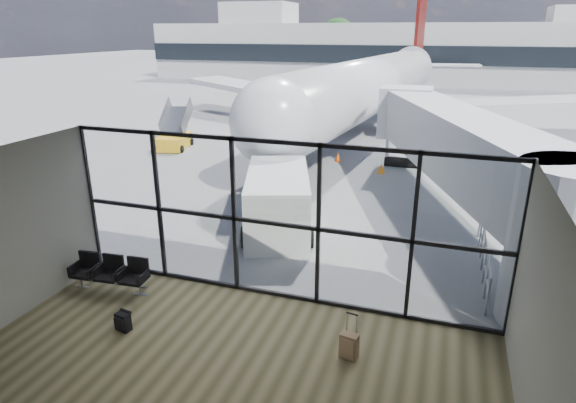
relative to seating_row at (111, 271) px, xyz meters
The scene contains 22 objects.
ground 41.42m from the seating_row, 83.59° to the left, with size 220.00×220.00×0.00m, color slate.
lounge_shell 6.24m from the seating_row, 38.24° to the right, with size 12.02×8.01×4.51m.
glass_curtain_wall 5.05m from the seating_row, 14.05° to the left, with size 12.10×0.12×4.50m.
jet_bridge 12.78m from the seating_row, 40.84° to the left, with size 8.00×16.50×4.33m.
apron_railing 11.23m from the seating_row, 24.49° to the left, with size 0.06×5.46×1.11m.
far_terminal 63.36m from the seating_row, 86.34° to the left, with size 80.00×12.20×11.00m.
tree_0 83.66m from the seating_row, 118.90° to the left, with size 4.95×4.95×7.12m.
tree_1 80.97m from the seating_row, 115.17° to the left, with size 5.61×5.61×8.07m.
tree_2 78.65m from the seating_row, 111.20° to the left, with size 6.27×6.27×9.03m.
tree_3 76.61m from the seating_row, 107.01° to the left, with size 4.95×4.95×7.12m.
tree_4 75.11m from the seating_row, 102.62° to the left, with size 5.61×5.61×8.07m.
tree_5 74.08m from the seating_row, 98.07° to the left, with size 6.27×6.27×9.03m.
seating_row is the anchor object (origin of this frame).
backpack 2.32m from the seating_row, 46.34° to the right, with size 0.39×0.37×0.53m.
suitcase 7.21m from the seating_row, ahead, with size 0.45×0.35×1.12m.
airliner 27.82m from the seating_row, 83.45° to the left, with size 34.85×40.48×10.44m.
service_van 6.44m from the seating_row, 61.19° to the left, with size 3.74×5.52×2.21m.
belt_loader 25.56m from the seating_row, 98.80° to the left, with size 2.25×3.83×1.67m.
mobile_stairs 17.80m from the seating_row, 115.43° to the left, with size 2.32×3.65×2.38m.
traffic_cone_a 15.62m from the seating_row, 68.75° to the left, with size 0.39×0.39×0.56m.
traffic_cone_b 16.50m from the seating_row, 79.67° to the left, with size 0.38×0.38×0.54m.
traffic_cone_c 16.39m from the seating_row, 54.03° to the left, with size 0.40×0.40×0.57m.
Camera 1 is at (4.13, -11.24, 7.11)m, focal length 30.00 mm.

